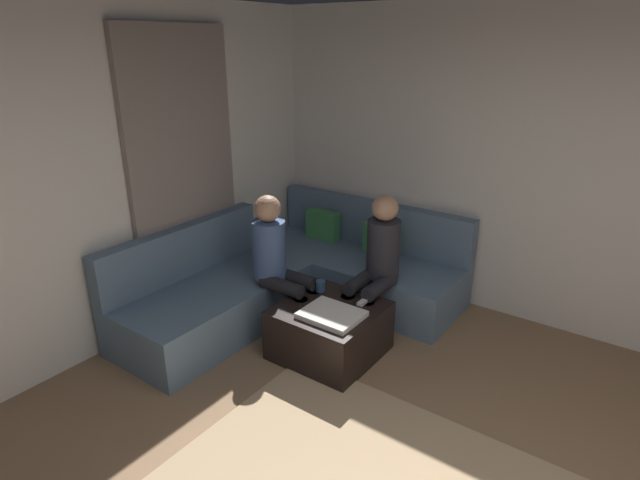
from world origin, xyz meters
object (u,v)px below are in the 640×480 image
Objects in this scene: game_remote at (364,301)px; person_on_couch_side at (278,260)px; person_on_couch_back at (377,260)px; ottoman at (330,330)px; sectional_couch at (297,279)px; coffee_mug at (320,286)px.

game_remote is 0.80m from person_on_couch_side.
person_on_couch_back is 1.00× the size of person_on_couch_side.
ottoman is 0.71m from person_on_couch_back.
person_on_couch_back is at bearing 3.84° from sectional_couch.
sectional_couch is 3.36× the size of ottoman.
game_remote is at bearing 102.39° from person_on_couch_side.
person_on_couch_side is at bearing 35.44° from person_on_couch_back.
person_on_couch_side is at bearing 174.30° from ottoman.
game_remote is at bearing 5.71° from coffee_mug.
sectional_couch reaches higher than coffee_mug.
coffee_mug is 0.63× the size of game_remote.
person_on_couch_side is (-0.34, -0.12, 0.19)m from coffee_mug.
coffee_mug is at bearing 47.30° from person_on_couch_back.
sectional_couch is 0.90m from person_on_couch_back.
ottoman is at bearing 84.30° from person_on_couch_side.
coffee_mug is at bearing 109.74° from person_on_couch_side.
person_on_couch_side is (-0.56, 0.06, 0.45)m from ottoman.
coffee_mug is 0.08× the size of person_on_couch_side.
ottoman is at bearing -39.29° from coffee_mug.
coffee_mug is (-0.22, 0.18, 0.26)m from ottoman.
person_on_couch_back is at bearing 103.03° from game_remote.
person_on_couch_back reaches higher than ottoman.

